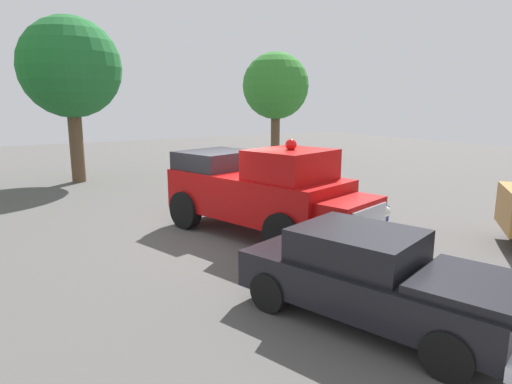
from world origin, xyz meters
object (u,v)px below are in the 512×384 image
Objects in this scene: vintage_fire_truck at (263,190)px; lawn_chair_near_truck at (272,183)px; spectator_seated at (272,181)px; traffic_cone at (233,197)px; oak_tree_right at (276,87)px; lawn_chair_by_car at (379,224)px; oak_tree_left at (70,69)px; classic_hot_rod at (376,277)px.

vintage_fire_truck reaches higher than lawn_chair_near_truck.
spectator_seated is 1.68m from traffic_cone.
spectator_seated is 10.92m from oak_tree_right.
oak_tree_right reaches higher than lawn_chair_near_truck.
lawn_chair_by_car is 5.79m from spectator_seated.
vintage_fire_truck is 0.90× the size of oak_tree_left.
traffic_cone is at bearing 166.41° from classic_hot_rod.
spectator_seated is 10.09m from oak_tree_left.
oak_tree_right reaches higher than traffic_cone.
lawn_chair_near_truck is (-8.37, 3.69, -0.16)m from classic_hot_rod.
oak_tree_right is at bearing 144.76° from lawn_chair_near_truck.
classic_hot_rod is at bearing -12.20° from vintage_fire_truck.
vintage_fire_truck is 5.08m from classic_hot_rod.
classic_hot_rod reaches higher than lawn_chair_near_truck.
lawn_chair_near_truck is at bearing 140.50° from spectator_seated.
spectator_seated is at bearing 142.58° from vintage_fire_truck.
oak_tree_left is at bearing -174.68° from classic_hot_rod.
oak_tree_left is 11.08m from oak_tree_right.
vintage_fire_truck is 4.89× the size of spectator_seated.
spectator_seated is at bearing 156.42° from classic_hot_rod.
lawn_chair_by_car is 16.09m from oak_tree_right.
spectator_seated is at bearing 172.50° from lawn_chair_by_car.
oak_tree_right is at bearing 144.71° from spectator_seated.
lawn_chair_by_car is at bearing -25.37° from oak_tree_right.
classic_hot_rod is 16.52m from oak_tree_left.
oak_tree_left reaches higher than vintage_fire_truck.
oak_tree_left is 1.12× the size of oak_tree_right.
classic_hot_rod reaches higher than traffic_cone.
oak_tree_left reaches higher than traffic_cone.
lawn_chair_by_car is 0.15× the size of oak_tree_left.
lawn_chair_by_car is at bearing 131.57° from classic_hot_rod.
lawn_chair_near_truck is 1.74m from traffic_cone.
spectator_seated is at bearing 92.71° from traffic_cone.
traffic_cone is (7.74, 3.46, -4.54)m from oak_tree_left.
oak_tree_right is (-11.72, 8.49, 3.12)m from vintage_fire_truck.
lawn_chair_near_truck is at bearing 171.82° from lawn_chair_by_car.
lawn_chair_near_truck is at bearing 142.51° from vintage_fire_truck.
spectator_seated is (-3.32, 2.54, -0.50)m from vintage_fire_truck.
lawn_chair_near_truck is 0.17m from spectator_seated.
oak_tree_left is (-10.98, -2.55, 3.65)m from vintage_fire_truck.
lawn_chair_by_car is (2.42, 1.78, -0.61)m from vintage_fire_truck.
oak_tree_left is 11.02× the size of traffic_cone.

